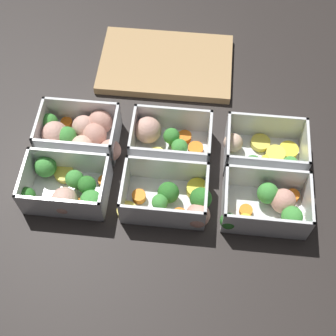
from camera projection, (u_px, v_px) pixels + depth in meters
name	position (u px, v px, depth m)	size (l,w,h in m)	color
ground_plane	(168.00, 174.00, 0.87)	(4.00, 4.00, 0.00)	#282321
container_near_left	(66.00, 188.00, 0.83)	(0.15, 0.12, 0.07)	white
container_near_center	(174.00, 199.00, 0.82)	(0.17, 0.11, 0.07)	white
container_near_right	(270.00, 205.00, 0.81)	(0.15, 0.10, 0.07)	white
container_far_left	(79.00, 135.00, 0.89)	(0.17, 0.12, 0.07)	white
container_far_center	(165.00, 140.00, 0.88)	(0.16, 0.11, 0.07)	white
container_far_right	(263.00, 152.00, 0.87)	(0.16, 0.11, 0.07)	white
cutting_board	(166.00, 64.00, 1.00)	(0.28, 0.18, 0.02)	tan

